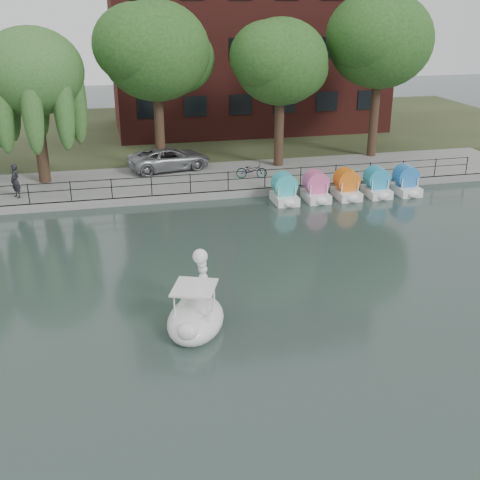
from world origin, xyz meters
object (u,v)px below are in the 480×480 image
object	(u,v)px
bicycle	(252,169)
pedestrian	(15,178)
minivan	(169,157)
swan_boat	(196,313)

from	to	relation	value
bicycle	pedestrian	world-z (taller)	pedestrian
bicycle	minivan	bearing A→B (deg)	68.98
bicycle	swan_boat	distance (m)	15.97
minivan	pedestrian	xyz separation A→B (m)	(-8.17, -3.57, 0.23)
swan_boat	bicycle	bearing A→B (deg)	90.57
bicycle	swan_boat	xyz separation A→B (m)	(-5.56, -14.96, -0.39)
pedestrian	swan_boat	distance (m)	15.81
minivan	pedestrian	size ratio (longest dim) A/B	2.77
minivan	pedestrian	bearing A→B (deg)	102.15
minivan	bicycle	size ratio (longest dim) A/B	3.19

